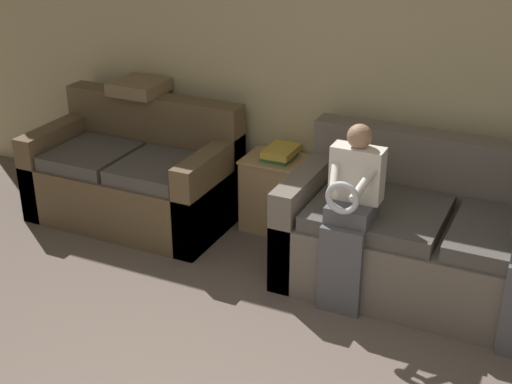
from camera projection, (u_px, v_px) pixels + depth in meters
wall_back at (384, 70)px, 4.98m from camera, size 7.68×0.06×2.55m
couch_main at (449, 244)px, 4.63m from camera, size 2.12×0.98×0.95m
couch_side at (136, 177)px, 5.62m from camera, size 1.55×0.88×0.93m
child_left_seated at (350, 212)px, 4.37m from camera, size 0.33×0.37×1.18m
side_shelf at (279, 193)px, 5.45m from camera, size 0.53×0.39×0.58m
book_stack at (280, 153)px, 5.32m from camera, size 0.23×0.30×0.09m
throw_pillow at (139, 87)px, 5.64m from camera, size 0.39×0.39×0.10m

